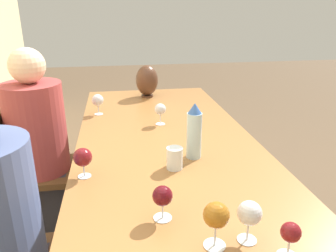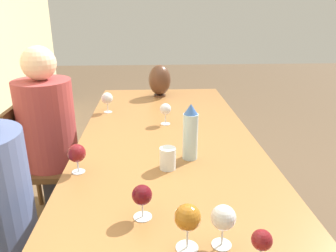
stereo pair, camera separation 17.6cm
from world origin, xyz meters
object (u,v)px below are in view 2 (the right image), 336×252
object	(u,v)px
water_tumbler	(168,158)
person_far	(51,135)
wine_glass_7	(262,241)
wine_glass_4	(165,110)
chair_far	(42,160)
wine_glass_3	(223,218)
wine_glass_1	(107,99)
water_bottle	(190,133)
wine_glass_6	(142,196)
wine_glass_0	(188,218)
vase	(160,80)
wine_glass_2	(77,154)

from	to	relation	value
water_tumbler	person_far	size ratio (longest dim) A/B	0.08
water_tumbler	wine_glass_7	world-z (taller)	wine_glass_7
wine_glass_4	chair_far	bearing A→B (deg)	81.99
wine_glass_3	wine_glass_4	distance (m)	1.13
wine_glass_1	wine_glass_7	world-z (taller)	wine_glass_1
water_bottle	water_tumbler	xyz separation A→B (m)	(-0.10, 0.11, -0.08)
wine_glass_1	wine_glass_6	bearing A→B (deg)	-167.70
wine_glass_4	wine_glass_3	bearing A→B (deg)	-173.56
water_tumbler	wine_glass_7	bearing A→B (deg)	-159.04
wine_glass_0	wine_glass_1	xyz separation A→B (m)	(1.40, 0.41, -0.01)
wine_glass_1	chair_far	world-z (taller)	wine_glass_1
wine_glass_0	wine_glass_1	bearing A→B (deg)	16.34
wine_glass_3	wine_glass_6	size ratio (longest dim) A/B	1.11
wine_glass_7	person_far	size ratio (longest dim) A/B	0.10
vase	wine_glass_0	xyz separation A→B (m)	(-1.80, -0.03, -0.02)
vase	wine_glass_4	bearing A→B (deg)	-178.69
vase	wine_glass_1	bearing A→B (deg)	136.95
wine_glass_7	wine_glass_1	bearing A→B (deg)	22.49
vase	wine_glass_6	bearing A→B (deg)	176.17
wine_glass_3	wine_glass_6	bearing A→B (deg)	57.89
water_bottle	wine_glass_2	size ratio (longest dim) A/B	2.07
water_tumbler	wine_glass_2	size ratio (longest dim) A/B	0.76
wine_glass_2	wine_glass_4	world-z (taller)	same
wine_glass_7	wine_glass_3	bearing A→B (deg)	45.82
wine_glass_2	wine_glass_3	distance (m)	0.75
wine_glass_0	chair_far	distance (m)	1.57
water_tumbler	wine_glass_2	distance (m)	0.41
wine_glass_3	vase	bearing A→B (deg)	4.53
wine_glass_6	wine_glass_3	bearing A→B (deg)	-122.11
vase	person_far	xyz separation A→B (m)	(-0.55, 0.75, -0.24)
water_bottle	wine_glass_3	xyz separation A→B (m)	(-0.63, -0.03, -0.03)
wine_glass_0	water_tumbler	bearing A→B (deg)	3.48
wine_glass_6	wine_glass_7	bearing A→B (deg)	-125.74
wine_glass_0	wine_glass_2	size ratio (longest dim) A/B	1.15
vase	chair_far	distance (m)	1.09
wine_glass_6	wine_glass_7	world-z (taller)	wine_glass_6
wine_glass_2	wine_glass_7	size ratio (longest dim) A/B	1.13
vase	wine_glass_4	distance (m)	0.67
person_far	wine_glass_4	bearing A→B (deg)	-98.84
wine_glass_0	person_far	size ratio (longest dim) A/B	0.12
chair_far	person_far	size ratio (longest dim) A/B	0.69
wine_glass_3	wine_glass_0	bearing A→B (deg)	94.10
wine_glass_1	wine_glass_6	xyz separation A→B (m)	(-1.23, -0.27, -0.01)
wine_glass_2	chair_far	world-z (taller)	wine_glass_2
chair_far	wine_glass_1	bearing A→B (deg)	-72.12
water_tumbler	vase	size ratio (longest dim) A/B	0.40
wine_glass_0	wine_glass_7	xyz separation A→B (m)	(-0.08, -0.20, -0.03)
wine_glass_2	wine_glass_4	bearing A→B (deg)	-34.58
water_bottle	vase	world-z (taller)	water_bottle
wine_glass_3	wine_glass_7	bearing A→B (deg)	-134.18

